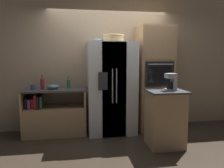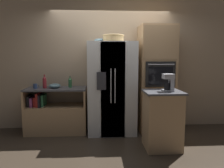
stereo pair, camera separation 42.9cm
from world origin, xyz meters
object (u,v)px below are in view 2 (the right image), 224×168
wicker_basket (113,38)px  bottle_short (45,82)px  wall_oven (156,79)px  bottle_tall (70,82)px  mug (35,86)px  fruit_bowl (100,40)px  mixing_bowl (55,86)px  refrigerator (112,88)px  coffee_maker (169,82)px

wicker_basket → bottle_short: 1.63m
wall_oven → bottle_short: 2.27m
bottle_tall → mug: 0.68m
wicker_basket → bottle_tall: wicker_basket is taller
bottle_short → mug: bearing=-162.7°
fruit_bowl → mug: 1.58m
bottle_short → mixing_bowl: size_ratio=1.18×
refrigerator → mixing_bowl: 1.15m
refrigerator → wall_oven: size_ratio=0.85×
bottle_short → coffee_maker: coffee_maker is taller
fruit_bowl → coffee_maker: bearing=-40.4°
mug → coffee_maker: size_ratio=0.39×
wall_oven → mug: 2.44m
wall_oven → mixing_bowl: wall_oven is taller
bottle_tall → coffee_maker: size_ratio=0.81×
wall_oven → bottle_short: size_ratio=7.92×
refrigerator → coffee_maker: (0.89, -0.87, 0.22)m
wicker_basket → wall_oven: bearing=8.3°
refrigerator → coffee_maker: 1.26m
bottle_short → mug: (-0.17, -0.05, -0.07)m
wall_oven → bottle_short: (-2.27, 0.02, -0.05)m
coffee_maker → refrigerator: bearing=135.6°
wall_oven → mug: bearing=-179.3°
bottle_tall → bottle_short: 0.50m
wicker_basket → mixing_bowl: wicker_basket is taller
bottle_short → mixing_bowl: 0.22m
mixing_bowl → wall_oven: bearing=-0.2°
mug → bottle_short: bearing=17.3°
mixing_bowl → coffee_maker: (2.04, -0.94, 0.17)m
fruit_bowl → mug: size_ratio=2.21×
refrigerator → mug: 1.52m
refrigerator → mug: (-1.52, 0.03, 0.05)m
mixing_bowl → coffee_maker: size_ratio=0.81×
bottle_short → mixing_bowl: bottle_short is taller
bottle_short → mug: 0.19m
bottle_tall → mixing_bowl: 0.32m
wicker_basket → bottle_short: wicker_basket is taller
fruit_bowl → bottle_short: bearing=179.6°
coffee_maker → wall_oven: bearing=88.0°
bottle_tall → mixing_bowl: size_ratio=0.99×
refrigerator → coffee_maker: bearing=-44.4°
mixing_bowl → bottle_short: bearing=175.0°
wicker_basket → coffee_maker: wicker_basket is taller
wicker_basket → mug: bearing=176.3°
wall_oven → mug: (-2.44, -0.03, -0.12)m
wicker_basket → bottle_tall: 1.27m
wicker_basket → coffee_maker: size_ratio=1.46×
wall_oven → fruit_bowl: wall_oven is taller
fruit_bowl → bottle_tall: (-0.63, 0.08, -0.85)m
refrigerator → fruit_bowl: fruit_bowl is taller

